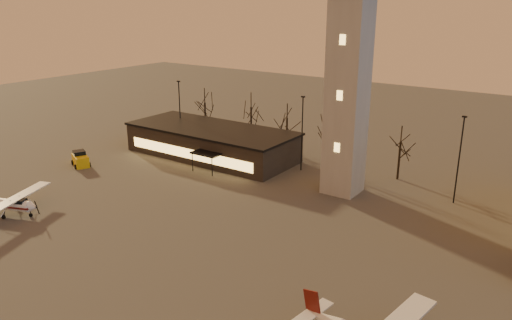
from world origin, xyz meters
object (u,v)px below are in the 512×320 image
at_px(control_tower, 350,54).
at_px(terminal, 212,142).
at_px(cessna_rear, 13,207).
at_px(service_cart, 80,160).

height_order(control_tower, terminal, control_tower).
xyz_separation_m(control_tower, cessna_rear, (-25.85, -26.52, -15.35)).
distance_m(control_tower, service_cart, 39.30).
bearing_deg(terminal, cessna_rear, -97.71).
height_order(control_tower, cessna_rear, control_tower).
bearing_deg(service_cart, cessna_rear, -35.60).
xyz_separation_m(control_tower, terminal, (-21.99, 1.98, -14.17)).
relative_size(terminal, service_cart, 6.88).
bearing_deg(cessna_rear, service_cart, 98.26).
relative_size(control_tower, terminal, 1.28).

